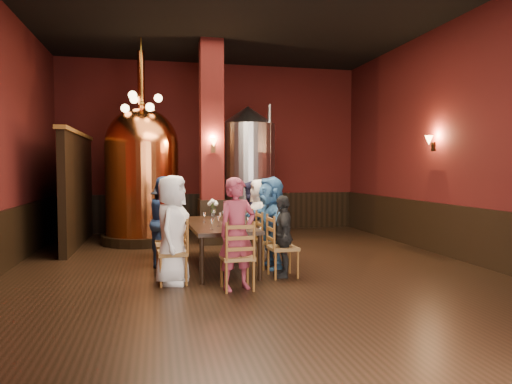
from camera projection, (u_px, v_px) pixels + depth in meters
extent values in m
plane|color=black|center=(250.00, 270.00, 7.58)|extent=(10.00, 10.00, 0.00)
cube|color=#48100F|center=(213.00, 148.00, 12.35)|extent=(8.00, 0.02, 4.50)
cube|color=#48100F|center=(424.00, 70.00, 2.59)|extent=(8.00, 0.02, 4.50)
cube|color=#48100F|center=(464.00, 138.00, 8.31)|extent=(0.02, 10.00, 4.50)
cube|color=black|center=(460.00, 233.00, 8.40)|extent=(0.08, 9.90, 1.00)
cube|color=black|center=(214.00, 212.00, 12.40)|extent=(7.90, 0.08, 1.00)
cube|color=#48100F|center=(211.00, 143.00, 10.13)|extent=(0.58, 0.58, 4.50)
cube|color=black|center=(77.00, 191.00, 9.97)|extent=(0.22, 3.50, 2.40)
cube|color=black|center=(218.00, 225.00, 7.84)|extent=(1.11, 2.44, 0.06)
cylinder|color=black|center=(202.00, 261.00, 6.64)|extent=(0.07, 0.07, 0.69)
cylinder|color=black|center=(260.00, 258.00, 6.87)|extent=(0.07, 0.07, 0.69)
cylinder|color=black|center=(185.00, 238.00, 8.84)|extent=(0.07, 0.07, 0.69)
cylinder|color=black|center=(230.00, 236.00, 9.07)|extent=(0.07, 0.07, 0.69)
imported|color=white|center=(172.00, 230.00, 6.65)|extent=(0.71, 0.89, 1.59)
imported|color=red|center=(169.00, 235.00, 7.30)|extent=(0.32, 0.47, 1.26)
imported|color=#2A4C8E|center=(166.00, 221.00, 7.93)|extent=(0.47, 0.80, 1.55)
imported|color=black|center=(164.00, 221.00, 8.58)|extent=(0.80, 1.03, 1.40)
imported|color=black|center=(283.00, 236.00, 7.09)|extent=(0.45, 0.79, 1.27)
imported|color=#34679D|center=(271.00, 222.00, 7.73)|extent=(0.66, 1.49, 1.55)
imported|color=silver|center=(260.00, 220.00, 8.37)|extent=(0.50, 0.74, 1.49)
imported|color=#1D1C39|center=(251.00, 217.00, 9.02)|extent=(0.57, 0.77, 1.44)
imported|color=#913043|center=(237.00, 234.00, 6.34)|extent=(0.66, 0.55, 1.57)
cylinder|color=black|center=(143.00, 238.00, 10.39)|extent=(1.83, 1.83, 0.20)
cylinder|color=#C7612E|center=(142.00, 189.00, 10.33)|extent=(1.75, 1.75, 2.03)
sphere|color=#C7612E|center=(142.00, 144.00, 10.28)|extent=(1.62, 1.62, 1.62)
cylinder|color=#C7612E|center=(141.00, 81.00, 10.20)|extent=(0.16, 0.16, 1.32)
cylinder|color=#B2B2B7|center=(248.00, 181.00, 11.30)|extent=(1.77, 1.77, 2.77)
cone|color=#B2B2B7|center=(248.00, 115.00, 11.22)|extent=(1.33, 1.33, 0.44)
cylinder|color=#B2B2B7|center=(270.00, 169.00, 10.95)|extent=(0.09, 0.09, 3.10)
cylinder|color=white|center=(213.00, 212.00, 8.82)|extent=(0.10, 0.10, 0.19)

